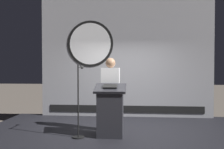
% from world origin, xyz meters
% --- Properties ---
extents(ground_plane, '(40.00, 40.00, 0.00)m').
position_xyz_m(ground_plane, '(0.00, 0.00, 0.00)').
color(ground_plane, '#6B6056').
extents(stage_platform, '(6.40, 4.00, 0.30)m').
position_xyz_m(stage_platform, '(0.00, 0.00, 0.15)').
color(stage_platform, black).
rests_on(stage_platform, ground).
extents(banner_display, '(4.90, 0.12, 3.47)m').
position_xyz_m(banner_display, '(-0.03, 1.85, 2.03)').
color(banner_display, '#9E9EA3').
rests_on(banner_display, stage_platform).
extents(podium, '(0.64, 0.49, 1.08)m').
position_xyz_m(podium, '(-0.24, -0.35, 0.82)').
color(podium, '#26262B').
rests_on(podium, stage_platform).
extents(speaker_person, '(0.40, 0.26, 1.63)m').
position_xyz_m(speaker_person, '(-0.28, 0.13, 1.13)').
color(speaker_person, black).
rests_on(speaker_person, stage_platform).
extents(microphone_stand, '(0.24, 0.53, 1.47)m').
position_xyz_m(microphone_stand, '(-0.87, -0.45, 0.82)').
color(microphone_stand, black).
rests_on(microphone_stand, stage_platform).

